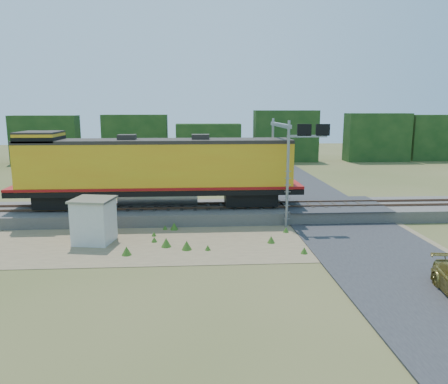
{
  "coord_description": "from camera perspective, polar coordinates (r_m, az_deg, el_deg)",
  "views": [
    {
      "loc": [
        -2.6,
        -23.71,
        7.56
      ],
      "look_at": [
        -0.87,
        3.0,
        2.4
      ],
      "focal_mm": 35.0,
      "sensor_mm": 36.0,
      "label": 1
    }
  ],
  "objects": [
    {
      "name": "tree_line_north",
      "position": [
        61.92,
        -1.3,
        6.75
      ],
      "size": [
        130.0,
        3.0,
        6.5
      ],
      "color": "#143513",
      "rests_on": "ground"
    },
    {
      "name": "locomotive",
      "position": [
        30.13,
        -9.23,
        2.96
      ],
      "size": [
        19.68,
        3.0,
        5.08
      ],
      "color": "black",
      "rests_on": "rails"
    },
    {
      "name": "weed_clumps",
      "position": [
        24.99,
        -5.63,
        -6.75
      ],
      "size": [
        15.0,
        6.2,
        0.56
      ],
      "primitive_type": null,
      "color": "#35601B",
      "rests_on": "ground"
    },
    {
      "name": "rails",
      "position": [
        30.56,
        1.27,
        -1.72
      ],
      "size": [
        70.0,
        1.54,
        0.16
      ],
      "color": "brown",
      "rests_on": "ballast"
    },
    {
      "name": "signal_gantry",
      "position": [
        29.78,
        8.19,
        6.11
      ],
      "size": [
        2.7,
        6.2,
        6.81
      ],
      "color": "gray",
      "rests_on": "ground"
    },
    {
      "name": "road",
      "position": [
        27.31,
        17.12,
        -5.46
      ],
      "size": [
        7.0,
        66.0,
        0.86
      ],
      "color": "#38383A",
      "rests_on": "ground"
    },
    {
      "name": "dirt_shoulder",
      "position": [
        25.36,
        -2.2,
        -6.4
      ],
      "size": [
        26.0,
        8.0,
        0.03
      ],
      "primitive_type": "cube",
      "color": "#8C7754",
      "rests_on": "ground"
    },
    {
      "name": "shed",
      "position": [
        25.81,
        -16.63,
        -3.58
      ],
      "size": [
        2.53,
        2.53,
        2.58
      ],
      "rotation": [
        0.0,
        0.0,
        -0.18
      ],
      "color": "silver",
      "rests_on": "ground"
    },
    {
      "name": "ballast",
      "position": [
        30.67,
        1.26,
        -2.59
      ],
      "size": [
        70.0,
        5.0,
        0.8
      ],
      "primitive_type": "cube",
      "color": "slate",
      "rests_on": "ground"
    },
    {
      "name": "ground",
      "position": [
        25.02,
        2.45,
        -6.69
      ],
      "size": [
        140.0,
        140.0,
        0.0
      ],
      "primitive_type": "plane",
      "color": "#475123",
      "rests_on": "ground"
    }
  ]
}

